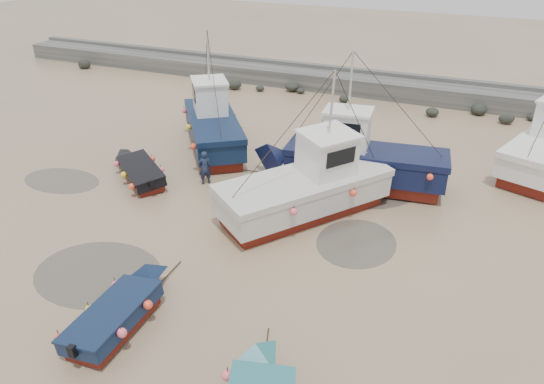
{
  "coord_description": "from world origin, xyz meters",
  "views": [
    {
      "loc": [
        8.32,
        -14.68,
        11.49
      ],
      "look_at": [
        0.81,
        2.96,
        1.4
      ],
      "focal_mm": 35.0,
      "sensor_mm": 36.0,
      "label": 1
    }
  ],
  "objects_px": {
    "cabin_boat_2": "(352,159)",
    "cabin_boat_0": "(212,123)",
    "dinghy_1": "(121,309)",
    "dinghy_4": "(140,168)",
    "cabin_boat_1": "(316,184)",
    "person": "(206,184)"
  },
  "relations": [
    {
      "from": "dinghy_4",
      "to": "cabin_boat_1",
      "type": "bearing_deg",
      "value": -49.75
    },
    {
      "from": "cabin_boat_0",
      "to": "cabin_boat_2",
      "type": "relative_size",
      "value": 0.83
    },
    {
      "from": "dinghy_1",
      "to": "dinghy_4",
      "type": "bearing_deg",
      "value": 121.03
    },
    {
      "from": "cabin_boat_0",
      "to": "cabin_boat_1",
      "type": "height_order",
      "value": "same"
    },
    {
      "from": "cabin_boat_2",
      "to": "cabin_boat_1",
      "type": "bearing_deg",
      "value": 159.27
    },
    {
      "from": "dinghy_1",
      "to": "dinghy_4",
      "type": "xyz_separation_m",
      "value": [
        -5.64,
        8.87,
        -0.0
      ]
    },
    {
      "from": "dinghy_4",
      "to": "cabin_boat_0",
      "type": "relative_size",
      "value": 0.57
    },
    {
      "from": "dinghy_1",
      "to": "cabin_boat_2",
      "type": "relative_size",
      "value": 0.54
    },
    {
      "from": "dinghy_1",
      "to": "cabin_boat_1",
      "type": "height_order",
      "value": "cabin_boat_1"
    },
    {
      "from": "person",
      "to": "cabin_boat_1",
      "type": "bearing_deg",
      "value": 132.16
    },
    {
      "from": "dinghy_4",
      "to": "person",
      "type": "height_order",
      "value": "dinghy_4"
    },
    {
      "from": "cabin_boat_1",
      "to": "person",
      "type": "height_order",
      "value": "cabin_boat_1"
    },
    {
      "from": "dinghy_1",
      "to": "person",
      "type": "bearing_deg",
      "value": 102.86
    },
    {
      "from": "cabin_boat_1",
      "to": "cabin_boat_2",
      "type": "distance_m",
      "value": 3.2
    },
    {
      "from": "dinghy_4",
      "to": "cabin_boat_2",
      "type": "height_order",
      "value": "cabin_boat_2"
    },
    {
      "from": "cabin_boat_2",
      "to": "dinghy_4",
      "type": "bearing_deg",
      "value": 102.3
    },
    {
      "from": "cabin_boat_1",
      "to": "person",
      "type": "xyz_separation_m",
      "value": [
        -5.68,
        0.46,
        -1.32
      ]
    },
    {
      "from": "cabin_boat_0",
      "to": "cabin_boat_2",
      "type": "xyz_separation_m",
      "value": [
        8.41,
        -1.67,
        -0.02
      ]
    },
    {
      "from": "cabin_boat_2",
      "to": "cabin_boat_0",
      "type": "bearing_deg",
      "value": 71.62
    },
    {
      "from": "dinghy_1",
      "to": "cabin_boat_1",
      "type": "bearing_deg",
      "value": 69.12
    },
    {
      "from": "dinghy_1",
      "to": "dinghy_4",
      "type": "relative_size",
      "value": 1.15
    },
    {
      "from": "dinghy_1",
      "to": "cabin_boat_1",
      "type": "relative_size",
      "value": 0.61
    }
  ]
}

